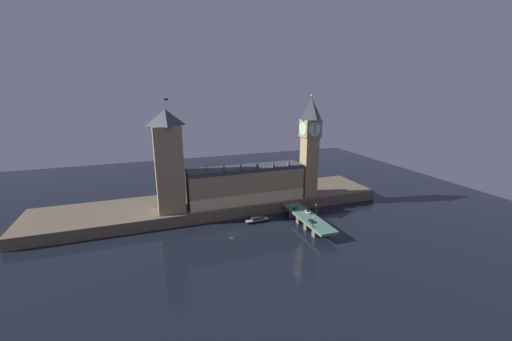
{
  "coord_description": "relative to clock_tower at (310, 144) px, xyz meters",
  "views": [
    {
      "loc": [
        -40.07,
        -151.59,
        76.8
      ],
      "look_at": [
        21.75,
        20.0,
        28.75
      ],
      "focal_mm": 22.0,
      "sensor_mm": 36.0,
      "label": 1
    }
  ],
  "objects": [
    {
      "name": "ground_plane",
      "position": [
        -61.14,
        -26.06,
        -41.81
      ],
      "size": [
        400.0,
        400.0,
        0.0
      ],
      "primitive_type": "plane",
      "color": "black"
    },
    {
      "name": "street_lamp_near",
      "position": [
        -21.69,
        -45.78,
        -31.99
      ],
      "size": [
        1.34,
        0.6,
        6.51
      ],
      "color": "#2D3333",
      "rests_on": "bridge"
    },
    {
      "name": "car_northbound_trail",
      "position": [
        -18.97,
        -38.72,
        -35.41
      ],
      "size": [
        1.98,
        4.25,
        1.4
      ],
      "color": "black",
      "rests_on": "bridge"
    },
    {
      "name": "street_lamp_mid",
      "position": [
        -11.61,
        -31.06,
        -31.78
      ],
      "size": [
        1.34,
        0.6,
        6.85
      ],
      "color": "#2D3333",
      "rests_on": "bridge"
    },
    {
      "name": "pedestrian_mid_walk",
      "position": [
        -12.01,
        -28.11,
        -35.2
      ],
      "size": [
        0.38,
        0.38,
        1.64
      ],
      "color": "black",
      "rests_on": "bridge"
    },
    {
      "name": "parliament_hall",
      "position": [
        -43.03,
        2.52,
        -23.81
      ],
      "size": [
        72.94,
        16.52,
        27.18
      ],
      "color": "#9E845B",
      "rests_on": "embankment"
    },
    {
      "name": "bridge",
      "position": [
        -16.65,
        -31.06,
        -37.98
      ],
      "size": [
        10.55,
        46.0,
        5.74
      ],
      "color": "#4C7560",
      "rests_on": "ground_plane"
    },
    {
      "name": "victoria_tower",
      "position": [
        -89.14,
        3.08,
        -5.44
      ],
      "size": [
        15.58,
        15.58,
        65.08
      ],
      "color": "#9E845B",
      "rests_on": "embankment"
    },
    {
      "name": "boat_upstream",
      "position": [
        -42.29,
        -16.34,
        -40.62
      ],
      "size": [
        16.07,
        5.1,
        3.25
      ],
      "color": "#1E2842",
      "rests_on": "ground_plane"
    },
    {
      "name": "pedestrian_near_rail",
      "position": [
        -21.29,
        -44.11,
        -35.18
      ],
      "size": [
        0.38,
        0.38,
        1.68
      ],
      "color": "black",
      "rests_on": "bridge"
    },
    {
      "name": "embankment",
      "position": [
        -61.14,
        12.94,
        -38.47
      ],
      "size": [
        220.0,
        42.0,
        6.68
      ],
      "color": "brown",
      "rests_on": "ground_plane"
    },
    {
      "name": "car_northbound_lead",
      "position": [
        -18.97,
        -19.42,
        -35.4
      ],
      "size": [
        2.09,
        4.41,
        1.42
      ],
      "color": "#235633",
      "rests_on": "bridge"
    },
    {
      "name": "car_southbound_trail",
      "position": [
        -14.33,
        -26.31,
        -35.46
      ],
      "size": [
        1.97,
        4.7,
        1.3
      ],
      "color": "silver",
      "rests_on": "bridge"
    },
    {
      "name": "street_lamp_far",
      "position": [
        -21.69,
        -16.34,
        -31.48
      ],
      "size": [
        1.34,
        0.6,
        7.34
      ],
      "color": "#2D3333",
      "rests_on": "bridge"
    },
    {
      "name": "clock_tower",
      "position": [
        0.0,
        0.0,
        0.0
      ],
      "size": [
        11.25,
        11.36,
        66.34
      ],
      "color": "#9E845B",
      "rests_on": "embankment"
    }
  ]
}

